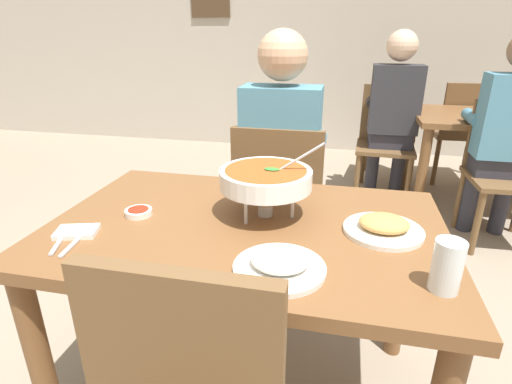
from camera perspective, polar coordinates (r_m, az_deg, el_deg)
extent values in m
cube|color=#BCB2A3|center=(4.73, 9.88, 24.12)|extent=(10.00, 0.10, 3.00)
cube|color=brown|center=(1.30, -1.43, -5.30)|extent=(1.25, 0.81, 0.04)
cylinder|color=brown|center=(1.49, -28.21, -21.10)|extent=(0.07, 0.07, 0.68)
cylinder|color=brown|center=(1.94, -15.36, -8.41)|extent=(0.07, 0.07, 0.68)
cylinder|color=brown|center=(1.77, 20.02, -12.20)|extent=(0.07, 0.07, 0.68)
cube|color=brown|center=(2.11, 3.72, -2.24)|extent=(0.44, 0.44, 0.03)
cube|color=brown|center=(1.84, 2.93, 2.09)|extent=(0.42, 0.04, 0.45)
cylinder|color=brown|center=(2.36, 8.89, -5.76)|extent=(0.04, 0.04, 0.42)
cylinder|color=brown|center=(2.41, -0.19, -4.92)|extent=(0.04, 0.04, 0.42)
cylinder|color=brown|center=(2.03, 8.10, -10.65)|extent=(0.04, 0.04, 0.42)
cylinder|color=brown|center=(2.08, -2.50, -9.53)|extent=(0.04, 0.04, 0.42)
cylinder|color=#2D2D38|center=(2.21, 6.25, -7.22)|extent=(0.10, 0.10, 0.45)
cylinder|color=#2D2D38|center=(2.24, 1.12, -6.72)|extent=(0.10, 0.10, 0.45)
cube|color=#2D2D38|center=(2.06, 3.68, -0.56)|extent=(0.32, 0.32, 0.12)
cube|color=teal|center=(1.89, 3.53, 7.25)|extent=(0.36, 0.20, 0.50)
sphere|color=tan|center=(1.83, 3.82, 18.84)|extent=(0.22, 0.22, 0.22)
cylinder|color=teal|center=(2.08, 8.77, 6.97)|extent=(0.08, 0.28, 0.08)
cylinder|color=teal|center=(2.12, 0.05, 7.53)|extent=(0.08, 0.28, 0.08)
cube|color=brown|center=(0.88, -10.76, -23.31)|extent=(0.42, 0.04, 0.45)
cylinder|color=silver|center=(1.31, 5.21, -1.68)|extent=(0.01, 0.01, 0.10)
cylinder|color=silver|center=(1.40, 0.16, 0.04)|extent=(0.01, 0.01, 0.10)
cylinder|color=silver|center=(1.26, -1.34, -2.54)|extent=(0.01, 0.01, 0.10)
torus|color=silver|center=(1.31, 1.37, 0.67)|extent=(0.21, 0.21, 0.01)
cylinder|color=#B2B2B7|center=(1.34, 1.34, -2.61)|extent=(0.05, 0.05, 0.04)
cone|color=orange|center=(1.32, 1.35, -1.35)|extent=(0.02, 0.02, 0.04)
cylinder|color=white|center=(1.29, 1.38, 1.90)|extent=(0.30, 0.30, 0.06)
cylinder|color=#994C1E|center=(1.29, 1.39, 2.95)|extent=(0.26, 0.26, 0.01)
ellipsoid|color=#388433|center=(1.28, 2.27, 3.27)|extent=(0.05, 0.03, 0.01)
cylinder|color=silver|center=(1.28, 5.54, 4.42)|extent=(0.18, 0.01, 0.13)
cylinder|color=white|center=(1.05, 3.34, -10.78)|extent=(0.24, 0.24, 0.01)
ellipsoid|color=white|center=(1.03, 3.37, -9.59)|extent=(0.15, 0.13, 0.04)
cylinder|color=white|center=(1.29, 17.62, -5.24)|extent=(0.24, 0.24, 0.01)
ellipsoid|color=tan|center=(1.28, 17.75, -4.22)|extent=(0.15, 0.13, 0.04)
cylinder|color=white|center=(1.40, -16.35, -2.78)|extent=(0.09, 0.09, 0.02)
cylinder|color=maroon|center=(1.39, -16.39, -2.45)|extent=(0.07, 0.07, 0.01)
cube|color=white|center=(1.34, -24.13, -5.18)|extent=(0.14, 0.11, 0.02)
cube|color=silver|center=(1.31, -26.05, -6.16)|extent=(0.07, 0.16, 0.01)
cube|color=silver|center=(1.29, -24.28, -6.48)|extent=(0.03, 0.17, 0.01)
cylinder|color=silver|center=(1.05, 25.52, -9.49)|extent=(0.07, 0.07, 0.13)
cylinder|color=gold|center=(1.06, 25.34, -10.42)|extent=(0.06, 0.06, 0.08)
cube|color=brown|center=(3.43, 29.82, 9.15)|extent=(1.00, 0.80, 0.04)
cylinder|color=brown|center=(3.09, 22.50, 2.24)|extent=(0.07, 0.07, 0.68)
cylinder|color=brown|center=(3.73, 20.95, 5.67)|extent=(0.07, 0.07, 0.68)
cube|color=brown|center=(3.35, 17.85, 5.98)|extent=(0.46, 0.46, 0.03)
cube|color=brown|center=(3.50, 18.24, 10.62)|extent=(0.42, 0.06, 0.45)
cylinder|color=brown|center=(3.23, 14.11, 1.62)|extent=(0.04, 0.04, 0.42)
cylinder|color=brown|center=(3.25, 20.79, 0.94)|extent=(0.04, 0.04, 0.42)
cylinder|color=brown|center=(3.59, 14.36, 3.64)|extent=(0.04, 0.04, 0.42)
cylinder|color=brown|center=(3.61, 20.38, 3.02)|extent=(0.04, 0.04, 0.42)
cube|color=brown|center=(2.94, 32.13, 1.41)|extent=(0.46, 0.46, 0.03)
cube|color=brown|center=(3.06, 31.76, 6.93)|extent=(0.42, 0.06, 0.45)
cylinder|color=brown|center=(2.78, 28.90, -3.99)|extent=(0.04, 0.04, 0.42)
cylinder|color=brown|center=(3.11, 26.90, -0.99)|extent=(0.04, 0.04, 0.42)
cube|color=brown|center=(3.86, 18.41, 7.93)|extent=(0.50, 0.50, 0.03)
cube|color=brown|center=(3.81, 21.89, 11.02)|extent=(0.10, 0.42, 0.45)
cylinder|color=brown|center=(4.11, 15.55, 5.80)|extent=(0.04, 0.04, 0.42)
cylinder|color=brown|center=(3.74, 14.95, 4.31)|extent=(0.04, 0.04, 0.42)
cylinder|color=brown|center=(4.10, 20.84, 5.12)|extent=(0.04, 0.04, 0.42)
cylinder|color=brown|center=(3.73, 20.74, 3.57)|extent=(0.04, 0.04, 0.42)
cube|color=brown|center=(4.08, 26.67, 7.44)|extent=(0.46, 0.46, 0.03)
cube|color=brown|center=(3.85, 28.07, 10.13)|extent=(0.42, 0.06, 0.45)
cylinder|color=brown|center=(4.37, 27.90, 4.97)|extent=(0.04, 0.04, 0.42)
cylinder|color=brown|center=(4.26, 23.05, 5.41)|extent=(0.04, 0.04, 0.42)
cylinder|color=brown|center=(4.03, 29.42, 3.40)|extent=(0.04, 0.04, 0.42)
cylinder|color=brown|center=(3.91, 24.20, 3.84)|extent=(0.04, 0.04, 0.42)
cylinder|color=#2D2D38|center=(3.51, 19.43, 2.90)|extent=(0.10, 0.10, 0.45)
cylinder|color=#2D2D38|center=(3.49, 16.18, 3.18)|extent=(0.10, 0.10, 0.45)
cube|color=#2D2D38|center=(3.39, 18.41, 7.39)|extent=(0.32, 0.32, 0.12)
cube|color=#2D2D33|center=(3.25, 19.19, 12.32)|extent=(0.36, 0.20, 0.50)
sphere|color=beige|center=(3.21, 20.08, 18.98)|extent=(0.22, 0.22, 0.22)
cylinder|color=#2D2D33|center=(3.47, 21.43, 11.75)|extent=(0.08, 0.28, 0.08)
cylinder|color=#2D2D33|center=(3.44, 16.07, 12.31)|extent=(0.08, 0.28, 0.08)
cylinder|color=#2D2D38|center=(3.16, 31.52, -1.26)|extent=(0.10, 0.10, 0.45)
cylinder|color=#2D2D38|center=(3.10, 28.06, -0.99)|extent=(0.10, 0.10, 0.45)
cube|color=#2D2D38|center=(3.01, 31.02, 3.59)|extent=(0.32, 0.32, 0.12)
cylinder|color=teal|center=(3.02, 28.44, 9.27)|extent=(0.08, 0.28, 0.08)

